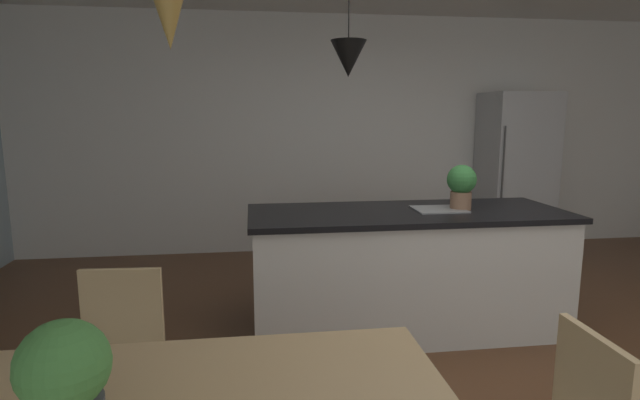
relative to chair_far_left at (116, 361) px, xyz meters
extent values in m
cube|color=brown|center=(2.04, 0.32, -0.49)|extent=(10.00, 8.40, 0.04)
cube|color=white|center=(2.04, 3.58, 0.88)|extent=(10.00, 0.12, 2.70)
cube|color=tan|center=(0.00, -0.05, -0.04)|extent=(0.43, 0.43, 0.04)
cube|color=white|center=(0.00, -0.05, -0.01)|extent=(0.38, 0.38, 0.03)
cube|color=tan|center=(0.01, 0.13, 0.19)|extent=(0.38, 0.06, 0.42)
cylinder|color=tan|center=(0.18, 0.11, -0.27)|extent=(0.04, 0.04, 0.41)
cube|color=tan|center=(1.75, -0.84, 0.19)|extent=(0.04, 0.38, 0.42)
cube|color=silver|center=(1.75, 1.19, -0.03)|extent=(2.23, 0.82, 0.88)
cube|color=black|center=(1.75, 1.19, 0.41)|extent=(2.29, 0.88, 0.04)
cube|color=gray|center=(1.98, 1.19, 0.43)|extent=(0.36, 0.30, 0.01)
cube|color=#B2B5B7|center=(3.67, 3.18, 0.44)|extent=(0.74, 0.64, 1.83)
cylinder|color=#4C4C4C|center=(3.34, 2.84, 0.44)|extent=(0.02, 0.02, 1.10)
cone|color=olive|center=(0.41, -0.69, 1.43)|extent=(0.16, 0.16, 0.27)
cone|color=black|center=(1.30, 1.19, 1.48)|extent=(0.24, 0.24, 0.24)
cylinder|color=#8C664C|center=(2.15, 1.19, 0.49)|extent=(0.15, 0.15, 0.13)
sphere|color=#387F3D|center=(2.15, 1.19, 0.65)|extent=(0.21, 0.21, 0.21)
sphere|color=#478C42|center=(0.13, -0.93, 0.46)|extent=(0.24, 0.24, 0.24)
camera|label=1|loc=(0.64, -2.24, 1.11)|focal=28.09mm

